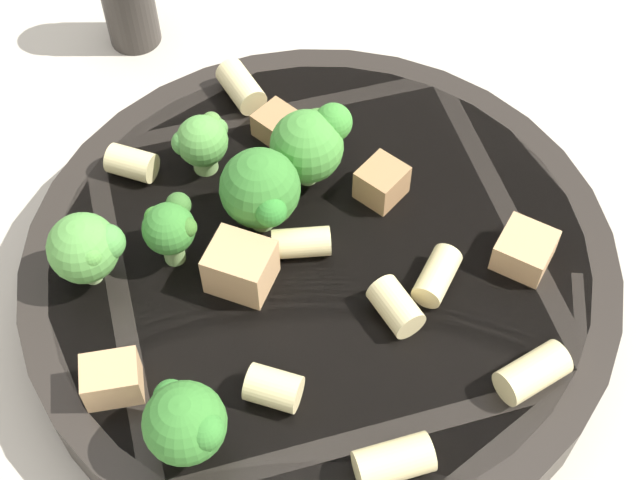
{
  "coord_description": "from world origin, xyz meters",
  "views": [
    {
      "loc": [
        -0.03,
        0.23,
        0.36
      ],
      "look_at": [
        0.0,
        0.0,
        0.04
      ],
      "focal_mm": 50.0,
      "sensor_mm": 36.0,
      "label": 1
    }
  ],
  "objects_px": {
    "broccoli_floret_2": "(202,141)",
    "chicken_chunk_0": "(241,267)",
    "chicken_chunk_3": "(382,182)",
    "chicken_chunk_4": "(281,127)",
    "broccoli_floret_1": "(259,189)",
    "rigatoni_7": "(394,461)",
    "pasta_bowl": "(320,269)",
    "broccoli_floret_3": "(170,228)",
    "rigatoni_3": "(533,373)",
    "broccoli_floret_5": "(87,248)",
    "broccoli_floret_0": "(311,142)",
    "rigatoni_6": "(302,236)",
    "broccoli_floret_4": "(187,423)",
    "rigatoni_5": "(274,388)",
    "rigatoni_1": "(437,276)",
    "chicken_chunk_2": "(525,250)",
    "rigatoni_2": "(241,87)",
    "rigatoni_0": "(396,307)",
    "chicken_chunk_1": "(112,379)"
  },
  "relations": [
    {
      "from": "broccoli_floret_2",
      "to": "chicken_chunk_0",
      "type": "xyz_separation_m",
      "value": [
        -0.03,
        0.06,
        -0.01
      ]
    },
    {
      "from": "chicken_chunk_3",
      "to": "chicken_chunk_4",
      "type": "relative_size",
      "value": 0.83
    },
    {
      "from": "broccoli_floret_2",
      "to": "broccoli_floret_1",
      "type": "bearing_deg",
      "value": 136.44
    },
    {
      "from": "broccoli_floret_1",
      "to": "rigatoni_7",
      "type": "bearing_deg",
      "value": 121.35
    },
    {
      "from": "pasta_bowl",
      "to": "broccoli_floret_3",
      "type": "bearing_deg",
      "value": 8.29
    },
    {
      "from": "rigatoni_3",
      "to": "chicken_chunk_4",
      "type": "xyz_separation_m",
      "value": [
        0.12,
        -0.12,
        -0.0
      ]
    },
    {
      "from": "broccoli_floret_3",
      "to": "chicken_chunk_4",
      "type": "xyz_separation_m",
      "value": [
        -0.04,
        -0.08,
        -0.01
      ]
    },
    {
      "from": "broccoli_floret_5",
      "to": "chicken_chunk_4",
      "type": "height_order",
      "value": "broccoli_floret_5"
    },
    {
      "from": "broccoli_floret_0",
      "to": "chicken_chunk_3",
      "type": "height_order",
      "value": "broccoli_floret_0"
    },
    {
      "from": "rigatoni_6",
      "to": "broccoli_floret_4",
      "type": "bearing_deg",
      "value": 73.59
    },
    {
      "from": "rigatoni_6",
      "to": "chicken_chunk_4",
      "type": "xyz_separation_m",
      "value": [
        0.02,
        -0.06,
        0.0
      ]
    },
    {
      "from": "rigatoni_5",
      "to": "rigatoni_6",
      "type": "relative_size",
      "value": 0.82
    },
    {
      "from": "rigatoni_1",
      "to": "chicken_chunk_2",
      "type": "relative_size",
      "value": 1.11
    },
    {
      "from": "rigatoni_6",
      "to": "chicken_chunk_2",
      "type": "height_order",
      "value": "chicken_chunk_2"
    },
    {
      "from": "broccoli_floret_0",
      "to": "rigatoni_1",
      "type": "distance_m",
      "value": 0.08
    },
    {
      "from": "chicken_chunk_2",
      "to": "chicken_chunk_3",
      "type": "bearing_deg",
      "value": -24.99
    },
    {
      "from": "rigatoni_3",
      "to": "chicken_chunk_3",
      "type": "relative_size",
      "value": 1.43
    },
    {
      "from": "chicken_chunk_3",
      "to": "broccoli_floret_4",
      "type": "bearing_deg",
      "value": 65.01
    },
    {
      "from": "rigatoni_2",
      "to": "broccoli_floret_2",
      "type": "bearing_deg",
      "value": 78.54
    },
    {
      "from": "broccoli_floret_2",
      "to": "rigatoni_3",
      "type": "distance_m",
      "value": 0.18
    },
    {
      "from": "rigatoni_0",
      "to": "rigatoni_2",
      "type": "xyz_separation_m",
      "value": [
        0.09,
        -0.12,
        0.0
      ]
    },
    {
      "from": "broccoli_floret_4",
      "to": "rigatoni_6",
      "type": "height_order",
      "value": "broccoli_floret_4"
    },
    {
      "from": "rigatoni_7",
      "to": "rigatoni_1",
      "type": "bearing_deg",
      "value": -98.6
    },
    {
      "from": "broccoli_floret_1",
      "to": "broccoli_floret_2",
      "type": "relative_size",
      "value": 1.39
    },
    {
      "from": "rigatoni_1",
      "to": "rigatoni_3",
      "type": "distance_m",
      "value": 0.06
    },
    {
      "from": "rigatoni_6",
      "to": "rigatoni_7",
      "type": "relative_size",
      "value": 0.89
    },
    {
      "from": "broccoli_floret_1",
      "to": "rigatoni_6",
      "type": "relative_size",
      "value": 1.67
    },
    {
      "from": "rigatoni_1",
      "to": "chicken_chunk_4",
      "type": "distance_m",
      "value": 0.11
    },
    {
      "from": "rigatoni_0",
      "to": "chicken_chunk_3",
      "type": "height_order",
      "value": "chicken_chunk_3"
    },
    {
      "from": "broccoli_floret_1",
      "to": "rigatoni_2",
      "type": "xyz_separation_m",
      "value": [
        0.02,
        -0.08,
        -0.02
      ]
    },
    {
      "from": "broccoli_floret_2",
      "to": "chicken_chunk_1",
      "type": "height_order",
      "value": "broccoli_floret_2"
    },
    {
      "from": "broccoli_floret_5",
      "to": "chicken_chunk_1",
      "type": "height_order",
      "value": "broccoli_floret_5"
    },
    {
      "from": "chicken_chunk_3",
      "to": "chicken_chunk_2",
      "type": "bearing_deg",
      "value": 155.01
    },
    {
      "from": "rigatoni_1",
      "to": "chicken_chunk_0",
      "type": "height_order",
      "value": "chicken_chunk_0"
    },
    {
      "from": "broccoli_floret_0",
      "to": "rigatoni_7",
      "type": "bearing_deg",
      "value": 108.93
    },
    {
      "from": "broccoli_floret_5",
      "to": "rigatoni_0",
      "type": "xyz_separation_m",
      "value": [
        -0.13,
        0.0,
        -0.01
      ]
    },
    {
      "from": "rigatoni_3",
      "to": "chicken_chunk_1",
      "type": "bearing_deg",
      "value": 7.76
    },
    {
      "from": "broccoli_floret_0",
      "to": "broccoli_floret_2",
      "type": "distance_m",
      "value": 0.05
    },
    {
      "from": "chicken_chunk_4",
      "to": "pasta_bowl",
      "type": "bearing_deg",
      "value": 111.63
    },
    {
      "from": "broccoli_floret_4",
      "to": "rigatoni_1",
      "type": "bearing_deg",
      "value": -136.21
    },
    {
      "from": "rigatoni_1",
      "to": "chicken_chunk_4",
      "type": "relative_size",
      "value": 1.08
    },
    {
      "from": "broccoli_floret_2",
      "to": "broccoli_floret_3",
      "type": "height_order",
      "value": "broccoli_floret_3"
    },
    {
      "from": "chicken_chunk_2",
      "to": "chicken_chunk_3",
      "type": "relative_size",
      "value": 1.17
    },
    {
      "from": "broccoli_floret_2",
      "to": "chicken_chunk_0",
      "type": "relative_size",
      "value": 1.17
    },
    {
      "from": "rigatoni_1",
      "to": "chicken_chunk_0",
      "type": "bearing_deg",
      "value": 5.3
    },
    {
      "from": "rigatoni_3",
      "to": "chicken_chunk_1",
      "type": "xyz_separation_m",
      "value": [
        0.17,
        0.02,
        0.0
      ]
    },
    {
      "from": "broccoli_floret_3",
      "to": "rigatoni_3",
      "type": "distance_m",
      "value": 0.16
    },
    {
      "from": "rigatoni_3",
      "to": "chicken_chunk_3",
      "type": "distance_m",
      "value": 0.11
    },
    {
      "from": "chicken_chunk_1",
      "to": "chicken_chunk_2",
      "type": "height_order",
      "value": "chicken_chunk_1"
    },
    {
      "from": "rigatoni_3",
      "to": "chicken_chunk_2",
      "type": "height_order",
      "value": "same"
    }
  ]
}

